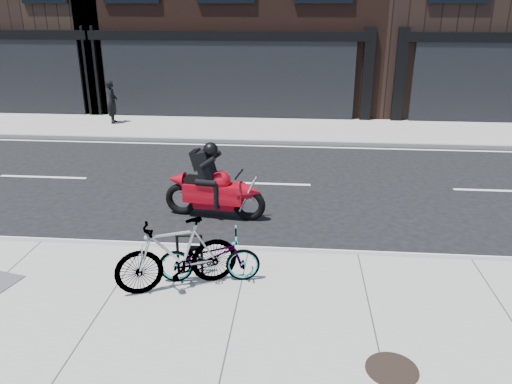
# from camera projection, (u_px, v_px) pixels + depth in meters

# --- Properties ---
(ground) EXTENTS (120.00, 120.00, 0.00)m
(ground) POSITION_uv_depth(u_px,v_px,m) (258.00, 214.00, 11.13)
(ground) COLOR black
(ground) RESTS_ON ground
(sidewalk_near) EXTENTS (60.00, 6.00, 0.13)m
(sidewalk_near) POSITION_uv_depth(u_px,v_px,m) (225.00, 362.00, 6.44)
(sidewalk_near) COLOR gray
(sidewalk_near) RESTS_ON ground
(sidewalk_far) EXTENTS (60.00, 3.50, 0.13)m
(sidewalk_far) POSITION_uv_depth(u_px,v_px,m) (276.00, 129.00, 18.32)
(sidewalk_far) COLOR gray
(sidewalk_far) RESTS_ON ground
(bike_rack) EXTENTS (0.44, 0.09, 0.74)m
(bike_rack) POSITION_uv_depth(u_px,v_px,m) (190.00, 251.00, 8.25)
(bike_rack) COLOR black
(bike_rack) RESTS_ON sidewalk_near
(bicycle_front) EXTENTS (1.71, 0.80, 0.86)m
(bicycle_front) POSITION_uv_depth(u_px,v_px,m) (209.00, 257.00, 8.07)
(bicycle_front) COLOR gray
(bicycle_front) RESTS_ON sidewalk_near
(bicycle_rear) EXTENTS (2.01, 1.30, 1.17)m
(bicycle_rear) POSITION_uv_depth(u_px,v_px,m) (177.00, 255.00, 7.81)
(bicycle_rear) COLOR gray
(bicycle_rear) RESTS_ON sidewalk_near
(motorcycle) EXTENTS (2.27, 0.73, 1.69)m
(motorcycle) POSITION_uv_depth(u_px,v_px,m) (218.00, 188.00, 10.74)
(motorcycle) COLOR black
(motorcycle) RESTS_ON ground
(pedestrian) EXTENTS (0.50, 0.65, 1.60)m
(pedestrian) POSITION_uv_depth(u_px,v_px,m) (112.00, 102.00, 18.77)
(pedestrian) COLOR black
(pedestrian) RESTS_ON sidewalk_far
(manhole_cover) EXTENTS (0.74, 0.74, 0.02)m
(manhole_cover) POSITION_uv_depth(u_px,v_px,m) (392.00, 369.00, 6.20)
(manhole_cover) COLOR black
(manhole_cover) RESTS_ON sidewalk_near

